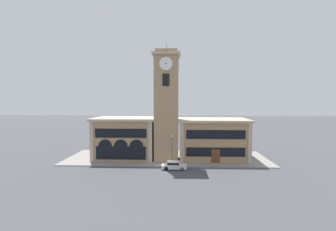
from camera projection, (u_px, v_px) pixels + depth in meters
name	position (u px, v px, depth m)	size (l,w,h in m)	color
ground_plane	(165.00, 167.00, 44.71)	(300.00, 300.00, 0.00)	#424247
sidewalk_kerb	(167.00, 158.00, 51.68)	(38.85, 13.99, 0.15)	gray
clock_tower	(167.00, 106.00, 49.26)	(5.13, 5.13, 21.90)	#9E7F5B
town_hall_left_wing	(126.00, 137.00, 52.24)	(12.21, 9.72, 8.00)	#9E7F5B
town_hall_right_wing	(213.00, 138.00, 51.53)	(13.61, 9.72, 7.80)	#9E7F5B
parked_car_near	(174.00, 165.00, 43.32)	(4.22, 1.82, 1.34)	silver
street_lamp	(172.00, 145.00, 44.97)	(0.36, 0.36, 5.33)	#4C4C51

